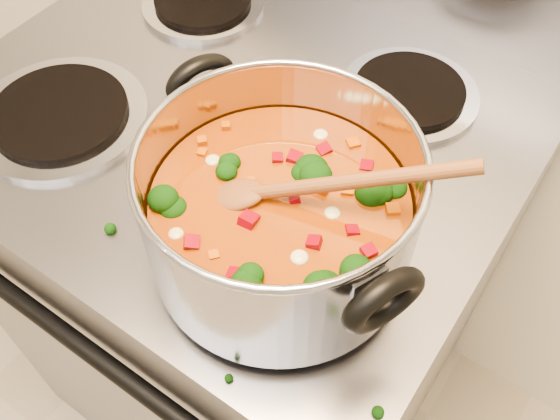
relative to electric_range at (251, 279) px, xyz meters
The scene contains 4 objects.
electric_range is the anchor object (origin of this frame).
stockpot 0.59m from the electric_range, 42.17° to the right, with size 0.33×0.27×0.16m.
wooden_spoon 0.63m from the electric_range, 39.80° to the right, with size 0.24×0.14×0.11m.
cooktop_crumbs 0.59m from the electric_range, 15.00° to the right, with size 0.01×0.11×0.01m.
Camera 1 is at (0.37, 0.69, 1.50)m, focal length 40.00 mm.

